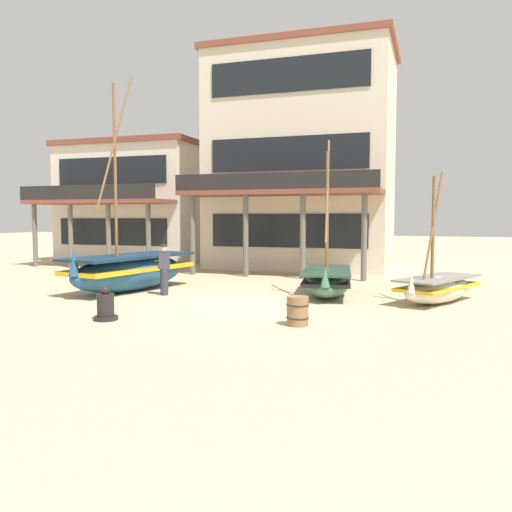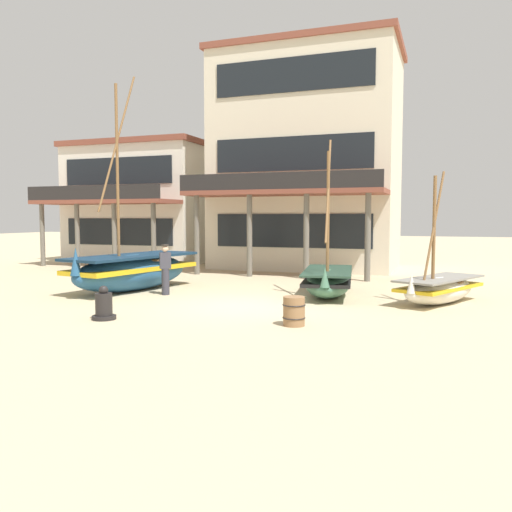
{
  "view_description": "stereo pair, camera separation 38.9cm",
  "coord_description": "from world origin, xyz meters",
  "px_view_note": "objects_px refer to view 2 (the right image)",
  "views": [
    {
      "loc": [
        5.12,
        -14.24,
        2.59
      ],
      "look_at": [
        0.0,
        1.0,
        1.4
      ],
      "focal_mm": 36.95,
      "sensor_mm": 36.0,
      "label": 1
    },
    {
      "loc": [
        5.49,
        -14.11,
        2.59
      ],
      "look_at": [
        0.0,
        1.0,
        1.4
      ],
      "focal_mm": 36.95,
      "sensor_mm": 36.0,
      "label": 2
    }
  ],
  "objects_px": {
    "harbor_building_main": "(307,160)",
    "harbor_building_annex": "(151,203)",
    "fishing_boat_centre_large": "(132,270)",
    "fisherman_by_hull": "(165,270)",
    "capstan_winch": "(104,306)",
    "fishing_boat_far_right": "(439,289)",
    "fishing_boat_near_left": "(328,281)",
    "wooden_barrel": "(294,311)"
  },
  "relations": [
    {
      "from": "capstan_winch",
      "to": "harbor_building_annex",
      "type": "height_order",
      "value": "harbor_building_annex"
    },
    {
      "from": "fisherman_by_hull",
      "to": "harbor_building_main",
      "type": "height_order",
      "value": "harbor_building_main"
    },
    {
      "from": "wooden_barrel",
      "to": "harbor_building_annex",
      "type": "height_order",
      "value": "harbor_building_annex"
    },
    {
      "from": "fisherman_by_hull",
      "to": "fishing_boat_near_left",
      "type": "bearing_deg",
      "value": 17.16
    },
    {
      "from": "fishing_boat_far_right",
      "to": "wooden_barrel",
      "type": "relative_size",
      "value": 5.64
    },
    {
      "from": "fishing_boat_centre_large",
      "to": "harbor_building_annex",
      "type": "relative_size",
      "value": 0.81
    },
    {
      "from": "fishing_boat_near_left",
      "to": "fishing_boat_far_right",
      "type": "distance_m",
      "value": 3.47
    },
    {
      "from": "capstan_winch",
      "to": "harbor_building_main",
      "type": "bearing_deg",
      "value": 85.01
    },
    {
      "from": "fishing_boat_near_left",
      "to": "fisherman_by_hull",
      "type": "distance_m",
      "value": 5.4
    },
    {
      "from": "fisherman_by_hull",
      "to": "wooden_barrel",
      "type": "distance_m",
      "value": 6.38
    },
    {
      "from": "fishing_boat_near_left",
      "to": "fishing_boat_centre_large",
      "type": "relative_size",
      "value": 0.69
    },
    {
      "from": "fishing_boat_centre_large",
      "to": "wooden_barrel",
      "type": "height_order",
      "value": "fishing_boat_centre_large"
    },
    {
      "from": "fishing_boat_centre_large",
      "to": "capstan_winch",
      "type": "bearing_deg",
      "value": -64.47
    },
    {
      "from": "fishing_boat_centre_large",
      "to": "fishing_boat_near_left",
      "type": "bearing_deg",
      "value": 8.67
    },
    {
      "from": "fishing_boat_centre_large",
      "to": "harbor_building_main",
      "type": "bearing_deg",
      "value": 70.82
    },
    {
      "from": "capstan_winch",
      "to": "harbor_building_main",
      "type": "relative_size",
      "value": 0.08
    },
    {
      "from": "harbor_building_main",
      "to": "harbor_building_annex",
      "type": "xyz_separation_m",
      "value": [
        -9.93,
        1.23,
        -2.05
      ]
    },
    {
      "from": "fishing_boat_far_right",
      "to": "harbor_building_main",
      "type": "height_order",
      "value": "harbor_building_main"
    },
    {
      "from": "fishing_boat_far_right",
      "to": "harbor_building_annex",
      "type": "xyz_separation_m",
      "value": [
        -16.55,
        10.94,
        2.98
      ]
    },
    {
      "from": "fishing_boat_centre_large",
      "to": "wooden_barrel",
      "type": "xyz_separation_m",
      "value": [
        7.04,
        -3.92,
        -0.36
      ]
    },
    {
      "from": "harbor_building_main",
      "to": "fishing_boat_near_left",
      "type": "bearing_deg",
      "value": -71.41
    },
    {
      "from": "fishing_boat_far_right",
      "to": "capstan_winch",
      "type": "height_order",
      "value": "fishing_boat_far_right"
    },
    {
      "from": "wooden_barrel",
      "to": "fishing_boat_near_left",
      "type": "bearing_deg",
      "value": 92.84
    },
    {
      "from": "fisherman_by_hull",
      "to": "fishing_boat_far_right",
      "type": "bearing_deg",
      "value": 8.51
    },
    {
      "from": "fisherman_by_hull",
      "to": "harbor_building_annex",
      "type": "xyz_separation_m",
      "value": [
        -7.94,
        12.23,
        2.59
      ]
    },
    {
      "from": "capstan_winch",
      "to": "fishing_boat_near_left",
      "type": "bearing_deg",
      "value": 52.45
    },
    {
      "from": "fishing_boat_centre_large",
      "to": "harbor_building_main",
      "type": "height_order",
      "value": "harbor_building_main"
    },
    {
      "from": "fishing_boat_near_left",
      "to": "fisherman_by_hull",
      "type": "relative_size",
      "value": 3.07
    },
    {
      "from": "fishing_boat_near_left",
      "to": "harbor_building_annex",
      "type": "bearing_deg",
      "value": 140.91
    },
    {
      "from": "fishing_boat_far_right",
      "to": "harbor_building_main",
      "type": "xyz_separation_m",
      "value": [
        -6.62,
        9.71,
        5.02
      ]
    },
    {
      "from": "fishing_boat_far_right",
      "to": "harbor_building_main",
      "type": "relative_size",
      "value": 0.36
    },
    {
      "from": "harbor_building_annex",
      "to": "fishing_boat_far_right",
      "type": "bearing_deg",
      "value": -33.47
    },
    {
      "from": "fisherman_by_hull",
      "to": "capstan_winch",
      "type": "bearing_deg",
      "value": -81.27
    },
    {
      "from": "fishing_boat_near_left",
      "to": "wooden_barrel",
      "type": "height_order",
      "value": "fishing_boat_near_left"
    },
    {
      "from": "fishing_boat_far_right",
      "to": "harbor_building_main",
      "type": "distance_m",
      "value": 12.78
    },
    {
      "from": "fishing_boat_near_left",
      "to": "fishing_boat_centre_large",
      "type": "xyz_separation_m",
      "value": [
        -6.8,
        -1.04,
        0.21
      ]
    },
    {
      "from": "capstan_winch",
      "to": "harbor_building_main",
      "type": "distance_m",
      "value": 16.16
    },
    {
      "from": "fishing_boat_far_right",
      "to": "fishing_boat_centre_large",
      "type": "bearing_deg",
      "value": -175.91
    },
    {
      "from": "fishing_boat_centre_large",
      "to": "harbor_building_annex",
      "type": "xyz_separation_m",
      "value": [
        -6.3,
        11.67,
        2.72
      ]
    },
    {
      "from": "fisherman_by_hull",
      "to": "capstan_winch",
      "type": "distance_m",
      "value": 4.34
    },
    {
      "from": "fishing_boat_centre_large",
      "to": "fisherman_by_hull",
      "type": "xyz_separation_m",
      "value": [
        1.65,
        -0.55,
        0.13
      ]
    },
    {
      "from": "fisherman_by_hull",
      "to": "wooden_barrel",
      "type": "xyz_separation_m",
      "value": [
        5.4,
        -3.36,
        -0.48
      ]
    }
  ]
}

